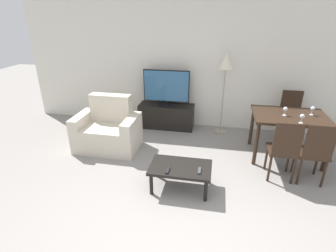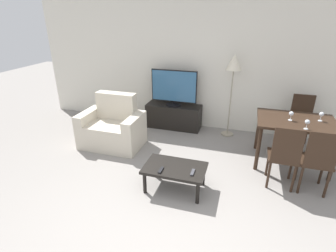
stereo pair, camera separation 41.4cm
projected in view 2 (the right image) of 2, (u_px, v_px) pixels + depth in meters
The scene contains 16 objects.
ground_plane at pixel (152, 241), 2.87m from camera, with size 18.00×18.00×0.00m, color gray.
wall_back at pixel (209, 64), 5.24m from camera, with size 7.52×0.06×2.70m.
armchair at pixel (113, 128), 4.84m from camera, with size 1.11×0.72×0.95m.
tv_stand at pixel (174, 116), 5.61m from camera, with size 1.15×0.41×0.51m.
tv at pixel (174, 88), 5.36m from camera, with size 0.95×0.32×0.73m.
coffee_table at pixel (175, 170), 3.60m from camera, with size 0.85×0.52×0.36m.
dining_table at pixel (296, 126), 4.10m from camera, with size 1.16×0.85×0.77m.
dining_chair_near at pixel (284, 154), 3.56m from camera, with size 0.40×0.40×0.95m.
dining_chair_far at pixel (301, 119), 4.74m from camera, with size 0.40×0.40×0.95m.
dining_chair_near_right at pixel (318, 159), 3.45m from camera, with size 0.40×0.40×0.95m.
floor_lamp at pixel (234, 67), 4.82m from camera, with size 0.30×0.30×1.61m.
remote_primary at pixel (161, 170), 3.49m from camera, with size 0.04×0.15×0.02m.
remote_secondary at pixel (193, 172), 3.44m from camera, with size 0.04×0.15×0.02m.
wine_glass_left at pixel (291, 114), 4.00m from camera, with size 0.07×0.07×0.15m.
wine_glass_center at pixel (307, 123), 3.70m from camera, with size 0.07×0.07×0.15m.
wine_glass_right at pixel (321, 115), 3.98m from camera, with size 0.07×0.07×0.15m.
Camera 2 is at (0.80, -1.97, 2.31)m, focal length 28.00 mm.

